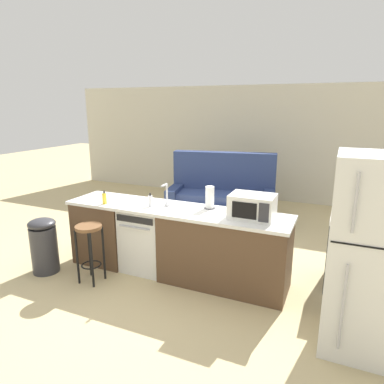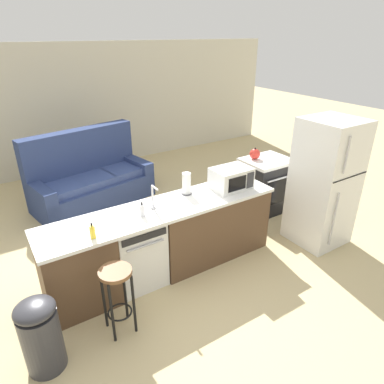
{
  "view_description": "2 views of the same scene",
  "coord_description": "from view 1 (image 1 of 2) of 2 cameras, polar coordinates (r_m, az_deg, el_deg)",
  "views": [
    {
      "loc": [
        2.02,
        -3.68,
        2.16
      ],
      "look_at": [
        0.09,
        0.69,
        0.94
      ],
      "focal_mm": 32.0,
      "sensor_mm": 36.0,
      "label": 1
    },
    {
      "loc": [
        -1.5,
        -3.18,
        2.78
      ],
      "look_at": [
        0.64,
        0.15,
        0.91
      ],
      "focal_mm": 32.0,
      "sensor_mm": 36.0,
      "label": 2
    }
  ],
  "objects": [
    {
      "name": "ground_plane",
      "position": [
        4.72,
        -4.56,
        -12.96
      ],
      "size": [
        24.0,
        24.0,
        0.0
      ],
      "primitive_type": "plane",
      "color": "tan"
    },
    {
      "name": "wall_back",
      "position": [
        8.11,
        11.55,
        7.94
      ],
      "size": [
        10.0,
        0.06,
        2.6
      ],
      "color": "beige",
      "rests_on": "ground_plane"
    },
    {
      "name": "kitchen_counter",
      "position": [
        4.44,
        -1.91,
        -8.75
      ],
      "size": [
        2.94,
        0.66,
        0.9
      ],
      "color": "brown",
      "rests_on": "ground_plane"
    },
    {
      "name": "dishwasher",
      "position": [
        4.66,
        -7.4,
        -7.72
      ],
      "size": [
        0.58,
        0.61,
        0.84
      ],
      "color": "white",
      "rests_on": "ground_plane"
    },
    {
      "name": "stove_range",
      "position": [
        4.57,
        26.43,
        -9.21
      ],
      "size": [
        0.76,
        0.68,
        0.9
      ],
      "color": "black",
      "rests_on": "ground_plane"
    },
    {
      "name": "refrigerator",
      "position": [
        3.39,
        27.85,
        -9.44
      ],
      "size": [
        0.72,
        0.73,
        1.78
      ],
      "color": "silver",
      "rests_on": "ground_plane"
    },
    {
      "name": "microwave",
      "position": [
        3.94,
        10.02,
        -2.4
      ],
      "size": [
        0.5,
        0.37,
        0.28
      ],
      "color": "white",
      "rests_on": "kitchen_counter"
    },
    {
      "name": "sink_faucet",
      "position": [
        4.35,
        -4.3,
        -0.73
      ],
      "size": [
        0.07,
        0.18,
        0.3
      ],
      "color": "silver",
      "rests_on": "kitchen_counter"
    },
    {
      "name": "paper_towel_roll",
      "position": [
        4.26,
        2.98,
        -0.96
      ],
      "size": [
        0.14,
        0.14,
        0.28
      ],
      "color": "#4C4C51",
      "rests_on": "kitchen_counter"
    },
    {
      "name": "soap_bottle",
      "position": [
        4.38,
        -6.96,
        -1.48
      ],
      "size": [
        0.06,
        0.06,
        0.18
      ],
      "color": "silver",
      "rests_on": "kitchen_counter"
    },
    {
      "name": "dish_soap_bottle",
      "position": [
        4.61,
        -14.39,
        -1.05
      ],
      "size": [
        0.06,
        0.06,
        0.18
      ],
      "color": "yellow",
      "rests_on": "kitchen_counter"
    },
    {
      "name": "kettle",
      "position": [
        4.51,
        25.02,
        -2.13
      ],
      "size": [
        0.21,
        0.17,
        0.19
      ],
      "color": "red",
      "rests_on": "stove_range"
    },
    {
      "name": "bar_stool",
      "position": [
        4.42,
        -16.71,
        -7.87
      ],
      "size": [
        0.32,
        0.32,
        0.74
      ],
      "color": "brown",
      "rests_on": "ground_plane"
    },
    {
      "name": "trash_bin",
      "position": [
        4.93,
        -23.45,
        -8.08
      ],
      "size": [
        0.35,
        0.35,
        0.74
      ],
      "color": "#333338",
      "rests_on": "ground_plane"
    },
    {
      "name": "couch",
      "position": [
        6.68,
        5.02,
        -1.06
      ],
      "size": [
        2.14,
        1.27,
        1.27
      ],
      "color": "navy",
      "rests_on": "ground_plane"
    }
  ]
}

